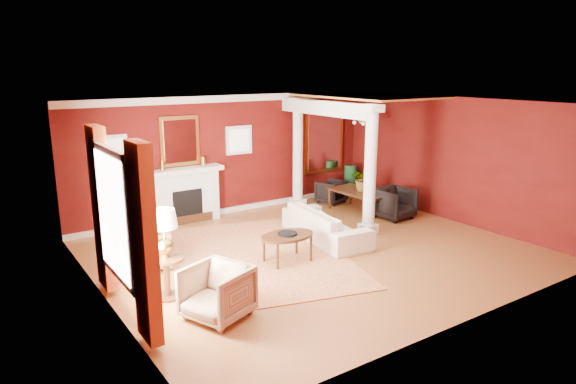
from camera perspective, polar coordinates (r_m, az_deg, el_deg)
ground at (r=10.22m, az=2.95°, el=-6.64°), size 8.00×8.00×0.00m
room_shell at (r=9.71m, az=3.09°, el=4.59°), size 8.04×7.04×2.92m
fireplace at (r=12.19m, az=-11.40°, el=-0.35°), size 1.85×0.42×1.29m
overmantel_mirror at (r=12.08m, az=-11.94°, el=5.56°), size 0.95×0.07×1.15m
flank_window_left at (r=11.62m, az=-19.03°, el=4.29°), size 0.70×0.07×0.70m
flank_window_right at (r=12.76m, az=-5.46°, el=5.76°), size 0.70×0.07×0.70m
left_window at (r=7.60m, az=-18.22°, el=-3.29°), size 0.21×2.55×2.60m
column_front at (r=11.12m, az=9.13°, el=2.52°), size 0.36×0.36×2.80m
column_back at (r=13.18m, az=1.10°, el=4.44°), size 0.36×0.36×2.80m
header_beam at (r=12.16m, az=4.15°, el=9.29°), size 0.30×3.20×0.32m
amber_ceiling at (r=12.78m, az=8.73°, el=10.50°), size 2.30×3.40×0.04m
dining_mirror at (r=14.23m, az=4.03°, el=5.60°), size 1.30×0.07×1.70m
chandelier at (r=12.90m, az=8.64°, el=7.76°), size 0.60×0.62×0.75m
crown_trim at (r=12.54m, az=-6.58°, el=10.28°), size 8.00×0.08×0.16m
base_trim at (r=13.00m, az=-6.24°, el=-1.95°), size 8.00×0.08×0.12m
rug at (r=10.00m, az=-3.66°, el=-7.09°), size 4.32×5.09×0.02m
sofa at (r=10.80m, az=4.21°, el=-3.03°), size 0.92×2.36×0.90m
armchair_leopard at (r=9.65m, az=-15.24°, el=-5.79°), size 0.99×1.02×0.83m
armchair_stripe at (r=7.58m, az=-7.91°, el=-10.75°), size 1.05×1.08×0.87m
coffee_table at (r=9.54m, az=-0.06°, el=-5.01°), size 1.06×1.06×0.54m
coffee_book at (r=9.45m, az=-0.20°, el=-4.26°), size 0.13×0.10×0.20m
side_table at (r=8.16m, az=-13.55°, el=-5.13°), size 0.58×0.58×1.45m
dining_table at (r=12.90m, az=8.10°, el=-0.35°), size 0.63×1.62×0.89m
dining_chair_near at (r=12.55m, az=11.76°, el=-1.08°), size 0.86×0.81×0.82m
dining_chair_far at (r=13.77m, az=4.80°, el=0.17°), size 0.81×0.78×0.67m
green_urn at (r=14.48m, az=6.92°, el=0.87°), size 0.38×0.38×0.91m
potted_plant at (r=12.78m, az=8.31°, el=2.65°), size 0.74×0.77×0.48m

